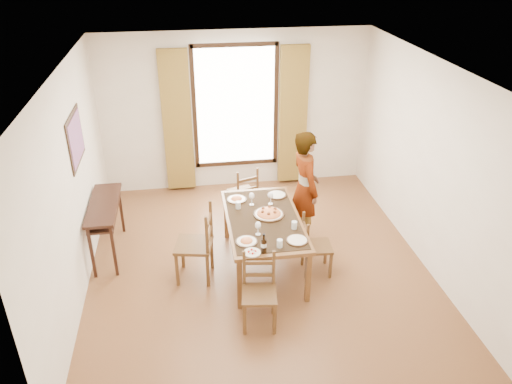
{
  "coord_description": "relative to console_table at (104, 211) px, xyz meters",
  "views": [
    {
      "loc": [
        -0.88,
        -5.53,
        4.08
      ],
      "look_at": [
        0.01,
        0.23,
        1.0
      ],
      "focal_mm": 35.0,
      "sensor_mm": 36.0,
      "label": 1
    }
  ],
  "objects": [
    {
      "name": "tumbler_b",
      "position": [
        1.8,
        -0.34,
        0.12
      ],
      "size": [
        0.07,
        0.07,
        0.1
      ],
      "primitive_type": "cylinder",
      "color": "silver",
      "rests_on": "dining_table"
    },
    {
      "name": "wine_glass_b",
      "position": [
        2.25,
        -0.29,
        0.16
      ],
      "size": [
        0.08,
        0.08,
        0.18
      ],
      "primitive_type": null,
      "color": "white",
      "rests_on": "dining_table"
    },
    {
      "name": "console_table",
      "position": [
        0.0,
        0.0,
        0.0
      ],
      "size": [
        0.38,
        1.2,
        0.8
      ],
      "color": "black",
      "rests_on": "ground"
    },
    {
      "name": "plate_sw",
      "position": [
        1.8,
        -1.17,
        0.1
      ],
      "size": [
        0.27,
        0.27,
        0.05
      ],
      "primitive_type": null,
      "color": "silver",
      "rests_on": "dining_table"
    },
    {
      "name": "chair_north",
      "position": [
        2.0,
        0.71,
        -0.27
      ],
      "size": [
        0.5,
        0.5,
        0.88
      ],
      "rotation": [
        0.0,
        0.0,
        3.48
      ],
      "color": "#543D1C",
      "rests_on": "ground"
    },
    {
      "name": "wine_glass_c",
      "position": [
        1.99,
        -0.27,
        0.16
      ],
      "size": [
        0.08,
        0.08,
        0.18
      ],
      "primitive_type": null,
      "color": "white",
      "rests_on": "dining_table"
    },
    {
      "name": "chair_west",
      "position": [
        1.21,
        -0.74,
        -0.2
      ],
      "size": [
        0.54,
        0.54,
        1.04
      ],
      "rotation": [
        0.0,
        0.0,
        -1.77
      ],
      "color": "#543D1C",
      "rests_on": "ground"
    },
    {
      "name": "tumbler_c",
      "position": [
        2.17,
        -1.33,
        0.12
      ],
      "size": [
        0.07,
        0.07,
        0.1
      ],
      "primitive_type": "cylinder",
      "color": "silver",
      "rests_on": "dining_table"
    },
    {
      "name": "ground",
      "position": [
        2.03,
        -0.6,
        -0.68
      ],
      "size": [
        5.0,
        5.0,
        0.0
      ],
      "primitive_type": "plane",
      "color": "#4D2518",
      "rests_on": "ground"
    },
    {
      "name": "plate_se",
      "position": [
        2.4,
        -1.23,
        0.1
      ],
      "size": [
        0.27,
        0.27,
        0.05
      ],
      "primitive_type": null,
      "color": "silver",
      "rests_on": "dining_table"
    },
    {
      "name": "plate_nw",
      "position": [
        1.8,
        -0.11,
        0.1
      ],
      "size": [
        0.27,
        0.27,
        0.05
      ],
      "primitive_type": null,
      "color": "silver",
      "rests_on": "dining_table"
    },
    {
      "name": "chair_south",
      "position": [
        1.86,
        -1.71,
        -0.27
      ],
      "size": [
        0.44,
        0.44,
        0.89
      ],
      "rotation": [
        0.0,
        0.0,
        -0.14
      ],
      "color": "#543D1C",
      "rests_on": "ground"
    },
    {
      "name": "tumbler_a",
      "position": [
        2.43,
        -0.95,
        0.12
      ],
      "size": [
        0.07,
        0.07,
        0.1
      ],
      "primitive_type": "cylinder",
      "color": "silver",
      "rests_on": "dining_table"
    },
    {
      "name": "dining_table",
      "position": [
        2.09,
        -0.65,
        0.01
      ],
      "size": [
        0.96,
        1.71,
        0.76
      ],
      "color": "brown",
      "rests_on": "ground"
    },
    {
      "name": "wine_bottle",
      "position": [
        1.97,
        -1.4,
        0.2
      ],
      "size": [
        0.07,
        0.07,
        0.25
      ],
      "primitive_type": null,
      "color": "black",
      "rests_on": "dining_table"
    },
    {
      "name": "man",
      "position": [
        2.78,
        -0.07,
        0.16
      ],
      "size": [
        0.73,
        0.57,
        1.7
      ],
      "primitive_type": "imported",
      "rotation": [
        0.0,
        0.0,
        1.71
      ],
      "color": "gray",
      "rests_on": "ground"
    },
    {
      "name": "plate_ne",
      "position": [
        2.38,
        -0.06,
        0.1
      ],
      "size": [
        0.27,
        0.27,
        0.05
      ],
      "primitive_type": null,
      "color": "silver",
      "rests_on": "dining_table"
    },
    {
      "name": "room_shell",
      "position": [
        2.03,
        -0.47,
        0.86
      ],
      "size": [
        4.6,
        5.1,
        2.74
      ],
      "color": "silver",
      "rests_on": "ground"
    },
    {
      "name": "pasta_platter",
      "position": [
        2.17,
        -0.58,
        0.12
      ],
      "size": [
        0.4,
        0.4,
        0.1
      ],
      "primitive_type": null,
      "color": "#B83A17",
      "rests_on": "dining_table"
    },
    {
      "name": "caprese_plate",
      "position": [
        1.83,
        -1.41,
        0.09
      ],
      "size": [
        0.2,
        0.2,
        0.04
      ],
      "primitive_type": null,
      "color": "silver",
      "rests_on": "dining_table"
    },
    {
      "name": "chair_east",
      "position": [
        2.74,
        -0.87,
        -0.3
      ],
      "size": [
        0.39,
        0.39,
        0.84
      ],
      "rotation": [
        0.0,
        0.0,
        1.5
      ],
      "color": "#543D1C",
      "rests_on": "ground"
    },
    {
      "name": "wine_glass_a",
      "position": [
        1.96,
        -1.02,
        0.16
      ],
      "size": [
        0.08,
        0.08,
        0.18
      ],
      "primitive_type": null,
      "color": "white",
      "rests_on": "dining_table"
    }
  ]
}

